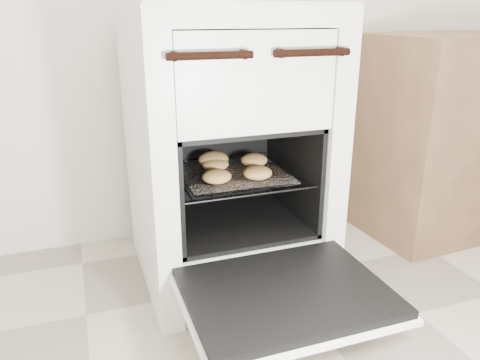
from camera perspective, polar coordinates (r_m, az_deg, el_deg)
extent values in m
cube|color=white|center=(1.62, -1.92, 3.81)|extent=(0.60, 0.64, 0.93)
cylinder|color=black|center=(1.20, -3.61, 14.89)|extent=(0.22, 0.02, 0.02)
cylinder|color=black|center=(1.30, 8.82, 15.08)|extent=(0.22, 0.02, 0.02)
cube|color=black|center=(1.28, 5.62, -13.43)|extent=(0.52, 0.40, 0.02)
cube|color=white|center=(1.29, 5.59, -14.11)|extent=(0.54, 0.42, 0.02)
cylinder|color=black|center=(1.52, -8.77, -0.22)|extent=(0.01, 0.42, 0.01)
cylinder|color=black|center=(1.64, 6.18, 1.49)|extent=(0.01, 0.42, 0.01)
cylinder|color=black|center=(1.39, 1.67, -1.85)|extent=(0.43, 0.01, 0.01)
cylinder|color=black|center=(1.75, -3.10, 2.68)|extent=(0.43, 0.01, 0.01)
cylinder|color=black|center=(1.52, -7.47, -0.07)|extent=(0.01, 0.40, 0.01)
cylinder|color=black|center=(1.53, -5.27, 0.19)|extent=(0.01, 0.40, 0.01)
cylinder|color=black|center=(1.55, -3.11, 0.44)|extent=(0.01, 0.40, 0.01)
cylinder|color=black|center=(1.57, -0.99, 0.68)|extent=(0.01, 0.40, 0.01)
cylinder|color=black|center=(1.59, 1.08, 0.91)|extent=(0.01, 0.40, 0.01)
cylinder|color=black|center=(1.61, 3.10, 1.14)|extent=(0.01, 0.40, 0.01)
cylinder|color=black|center=(1.63, 5.06, 1.37)|extent=(0.01, 0.40, 0.01)
cube|color=silver|center=(1.55, -0.75, 0.66)|extent=(0.34, 0.30, 0.01)
ellipsoid|color=tan|center=(1.58, -3.04, 1.94)|extent=(0.10, 0.10, 0.04)
ellipsoid|color=tan|center=(1.46, -2.87, 0.46)|extent=(0.13, 0.13, 0.04)
ellipsoid|color=tan|center=(1.62, 1.74, 2.47)|extent=(0.13, 0.13, 0.04)
ellipsoid|color=tan|center=(1.49, 2.16, 0.91)|extent=(0.11, 0.11, 0.04)
ellipsoid|color=tan|center=(1.61, -3.28, 2.55)|extent=(0.15, 0.15, 0.05)
cube|color=brown|center=(2.26, 24.46, 5.32)|extent=(0.86, 0.60, 0.83)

